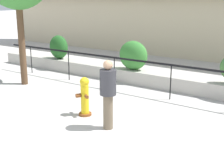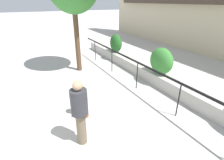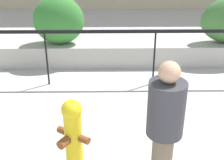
% 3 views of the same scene
% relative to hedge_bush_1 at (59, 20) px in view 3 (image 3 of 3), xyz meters
% --- Properties ---
extents(planter_wall_low, '(18.00, 0.70, 0.50)m').
position_rel_hedge_bush_1_xyz_m(planter_wall_low, '(2.03, 0.00, -0.80)').
color(planter_wall_low, '#B7B2A8').
rests_on(planter_wall_low, ground).
extents(fence_railing_segment, '(15.00, 0.05, 1.15)m').
position_rel_hedge_bush_1_xyz_m(fence_railing_segment, '(2.03, -1.10, -0.03)').
color(fence_railing_segment, black).
rests_on(fence_railing_segment, ground).
extents(hedge_bush_1, '(1.14, 0.69, 1.09)m').
position_rel_hedge_bush_1_xyz_m(hedge_bush_1, '(0.00, 0.00, 0.00)').
color(hedge_bush_1, '#387F33').
rests_on(hedge_bush_1, planter_wall_low).
extents(fire_hydrant, '(0.49, 0.49, 1.08)m').
position_rel_hedge_bush_1_xyz_m(fire_hydrant, '(0.66, -3.69, -0.49)').
color(fire_hydrant, brown).
rests_on(fire_hydrant, ground).
extents(pedestrian, '(0.56, 0.56, 1.73)m').
position_rel_hedge_bush_1_xyz_m(pedestrian, '(1.71, -4.07, -0.06)').
color(pedestrian, brown).
rests_on(pedestrian, ground).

